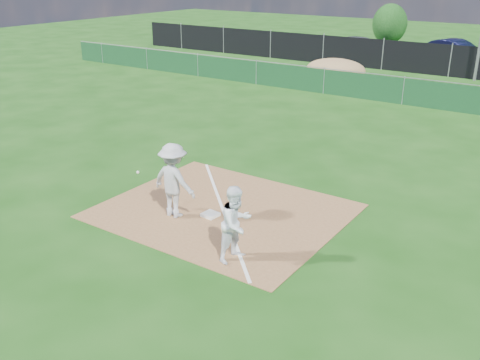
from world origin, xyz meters
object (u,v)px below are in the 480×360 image
first_base (210,215)px  runner (236,224)px  play_at_first (174,180)px  car_mid (456,52)px  tree_left (390,24)px  car_left (361,46)px

first_base → runner: size_ratio=0.22×
play_at_first → runner: (2.51, -0.88, -0.13)m
play_at_first → car_mid: bearing=90.0°
play_at_first → tree_left: (-6.67, 33.65, 0.67)m
play_at_first → car_left: bearing=103.0°
first_base → play_at_first: (-0.77, -0.47, 0.92)m
car_mid → car_left: bearing=116.9°
car_left → car_mid: bearing=-73.3°
runner → car_mid: size_ratio=0.37×
car_left → car_mid: car_mid is taller
first_base → tree_left: bearing=102.6°
runner → car_left: size_ratio=0.41×
car_left → car_mid: 6.26m
runner → car_left: (-8.75, 27.88, -0.13)m
first_base → car_mid: size_ratio=0.08×
play_at_first → car_left: play_at_first is taller
first_base → tree_left: 34.04m
first_base → play_at_first: play_at_first is taller
car_mid → runner: bearing=-154.7°
play_at_first → tree_left: 34.32m
first_base → car_mid: bearing=91.7°
car_left → first_base: bearing=-155.2°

